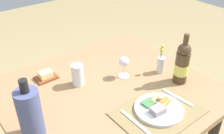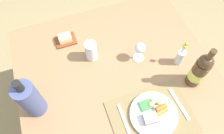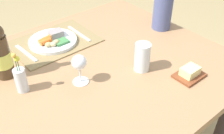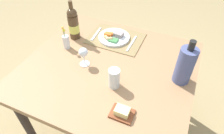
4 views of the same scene
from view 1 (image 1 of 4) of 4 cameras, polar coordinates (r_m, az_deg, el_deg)
The scene contains 11 objects.
dining_table at distance 1.55m, azimuth -0.90°, elevation -7.66°, with size 1.17×1.08×0.77m.
placemat at distance 1.36m, azimuth 10.24°, elevation -9.91°, with size 0.44×0.32×0.01m, color olive.
dinner_plate at distance 1.36m, azimuth 10.38°, elevation -9.00°, with size 0.25×0.25×0.05m.
fork at distance 1.29m, azimuth 5.16°, elevation -12.14°, with size 0.01×0.21×0.01m, color silver.
knife at distance 1.47m, azimuth 14.38°, elevation -6.57°, with size 0.02×0.20×0.01m, color silver.
flower_vase at distance 1.65m, azimuth 10.85°, elevation 0.69°, with size 0.05×0.05×0.19m.
water_tumbler at distance 1.52m, azimuth -7.68°, elevation -2.03°, with size 0.07×0.07×0.13m.
wine_glass at distance 1.56m, azimuth 2.67°, elevation 0.93°, with size 0.07×0.07×0.14m.
wine_bottle at distance 1.55m, azimuth 15.39°, elevation 0.74°, with size 0.08×0.08×0.31m.
cooler_bottle at distance 1.20m, azimuth -17.85°, elevation -9.91°, with size 0.11×0.11×0.31m.
butter_dish at distance 1.63m, azimuth -14.56°, elevation -1.90°, with size 0.13×0.10×0.05m.
Camera 1 is at (-0.72, -0.95, 1.67)m, focal length 40.89 mm.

